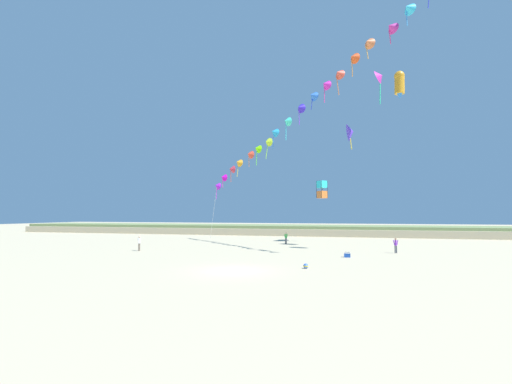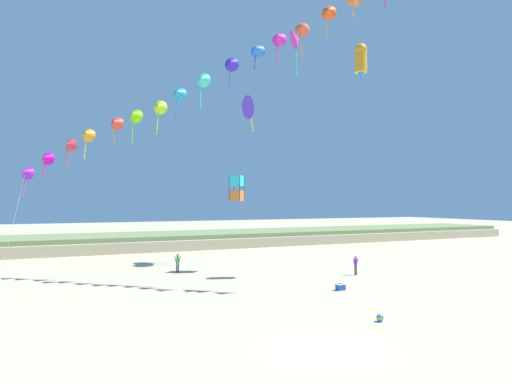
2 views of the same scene
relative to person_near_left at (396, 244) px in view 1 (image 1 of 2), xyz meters
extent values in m
plane|color=beige|center=(-12.51, -14.25, -0.88)|extent=(240.00, 240.00, 0.00)
cube|color=#BFAE8B|center=(-12.51, 29.13, -0.26)|extent=(120.00, 12.61, 1.23)
cube|color=#7A8E56|center=(-12.51, 29.13, 0.52)|extent=(120.00, 10.72, 0.70)
cylinder|color=#474C56|center=(0.07, 0.01, -0.50)|extent=(0.11, 0.11, 0.76)
cylinder|color=#474C56|center=(-0.07, -0.01, -0.50)|extent=(0.11, 0.11, 0.76)
cylinder|color=purple|center=(0.00, 0.00, 0.16)|extent=(0.20, 0.20, 0.54)
cylinder|color=purple|center=(0.17, 0.02, 0.20)|extent=(0.19, 0.10, 0.51)
cylinder|color=purple|center=(-0.17, -0.02, 0.20)|extent=(0.19, 0.10, 0.51)
sphere|color=#9E7051|center=(0.00, 0.00, 0.54)|extent=(0.21, 0.21, 0.21)
cylinder|color=#474C56|center=(-12.38, 7.52, -0.49)|extent=(0.11, 0.11, 0.77)
cylinder|color=#474C56|center=(-12.51, 7.53, -0.49)|extent=(0.11, 0.11, 0.77)
cylinder|color=green|center=(-12.44, 7.52, 0.16)|extent=(0.20, 0.20, 0.54)
cylinder|color=green|center=(-12.27, 7.50, 0.21)|extent=(0.19, 0.10, 0.52)
cylinder|color=green|center=(-12.62, 7.55, 0.21)|extent=(0.19, 0.10, 0.52)
sphere|color=tan|center=(-12.44, 7.52, 0.55)|extent=(0.21, 0.21, 0.21)
cylinder|color=#726656|center=(-26.23, -4.60, -0.48)|extent=(0.12, 0.12, 0.80)
cylinder|color=#726656|center=(-26.24, -4.74, -0.48)|extent=(0.12, 0.12, 0.80)
cylinder|color=white|center=(-26.23, -4.67, 0.21)|extent=(0.21, 0.21, 0.57)
cylinder|color=white|center=(-26.22, -4.49, 0.25)|extent=(0.09, 0.19, 0.54)
cylinder|color=white|center=(-26.25, -4.86, 0.25)|extent=(0.09, 0.19, 0.54)
sphere|color=beige|center=(-26.23, -4.67, 0.60)|extent=(0.22, 0.22, 0.22)
cone|color=purple|center=(-23.93, 12.27, 7.40)|extent=(1.41, 1.35, 1.22)
cylinder|color=#DB39E5|center=(-24.05, 12.35, 6.25)|extent=(0.18, 0.13, 1.86)
cone|color=#C40DB4|center=(-22.44, 10.90, 8.52)|extent=(1.36, 1.28, 1.17)
cylinder|color=#E539AD|center=(-22.56, 10.99, 7.63)|extent=(0.09, 0.12, 1.34)
cone|color=#C53244|center=(-20.81, 9.90, 9.56)|extent=(1.29, 1.25, 1.10)
cylinder|color=#E54D39|center=(-20.93, 9.98, 8.54)|extent=(0.10, 0.12, 1.61)
cone|color=orange|center=(-19.48, 9.01, 10.38)|extent=(1.39, 1.31, 1.21)
cylinder|color=yellow|center=(-19.60, 9.09, 9.25)|extent=(0.25, 0.17, 1.82)
cone|color=#DE402C|center=(-17.47, 7.76, 11.26)|extent=(1.36, 1.27, 1.16)
cylinder|color=orange|center=(-17.59, 7.84, 10.30)|extent=(0.14, 0.16, 1.50)
cone|color=#79EE0D|center=(-16.16, 6.88, 11.82)|extent=(1.38, 1.34, 1.18)
cylinder|color=#62E539|center=(-16.28, 6.97, 10.59)|extent=(0.17, 0.13, 2.02)
cone|color=#B1DD26|center=(-14.47, 5.68, 12.40)|extent=(1.32, 1.18, 1.12)
cylinder|color=#92E539|center=(-14.59, 5.76, 11.18)|extent=(0.29, 0.30, 1.99)
cone|color=#219BD1|center=(-13.32, 4.30, 13.30)|extent=(1.40, 1.34, 1.20)
cylinder|color=#3986E5|center=(-13.45, 4.38, 12.15)|extent=(0.23, 0.22, 1.86)
cone|color=#3BD4B4|center=(-11.61, 3.67, 14.40)|extent=(1.31, 1.24, 1.11)
cylinder|color=#39E0E5|center=(-11.73, 3.76, 13.13)|extent=(0.11, 0.09, 2.09)
cone|color=#3321C4|center=(-9.80, 2.21, 15.48)|extent=(1.31, 1.16, 1.11)
cylinder|color=#7539E5|center=(-9.93, 2.30, 14.39)|extent=(0.11, 0.16, 1.74)
cone|color=blue|center=(-8.21, 1.05, 16.41)|extent=(1.40, 1.36, 1.20)
cylinder|color=blue|center=(-8.34, 1.14, 15.49)|extent=(0.22, 0.21, 1.40)
cone|color=#D424B1|center=(-6.75, 0.31, 17.28)|extent=(1.39, 1.34, 1.19)
cylinder|color=#E53999|center=(-6.87, 0.40, 16.16)|extent=(0.11, 0.13, 1.79)
cone|color=#E74C38|center=(-5.31, -0.75, 17.94)|extent=(1.39, 1.31, 1.21)
cylinder|color=orange|center=(-5.43, -0.66, 16.65)|extent=(0.29, 0.30, 2.13)
cone|color=#E54A1B|center=(-3.84, -2.00, 18.93)|extent=(1.32, 1.25, 1.12)
cylinder|color=orange|center=(-3.96, -1.91, 17.85)|extent=(0.11, 0.14, 1.72)
cone|color=#D56E3E|center=(-2.44, -3.20, 19.72)|extent=(1.33, 1.20, 1.13)
cylinder|color=gold|center=(-2.56, -3.12, 18.80)|extent=(0.22, 0.23, 1.40)
cone|color=#C82B90|center=(-0.47, -4.35, 20.37)|extent=(1.42, 1.41, 1.22)
cylinder|color=#E5397E|center=(-0.60, -4.26, 19.48)|extent=(0.15, 0.18, 1.35)
cone|color=#30C0E8|center=(0.89, -5.06, 21.56)|extent=(1.37, 1.34, 1.17)
cylinder|color=#3996E5|center=(0.77, -4.98, 20.64)|extent=(0.10, 0.16, 1.40)
cylinder|color=silver|center=(-24.78, 13.02, 3.34)|extent=(1.80, 1.84, 8.44)
cone|color=#E332B3|center=(-0.22, 8.89, 20.93)|extent=(1.85, 2.25, 2.03)
cone|color=#2DE595|center=(-0.22, 8.89, 20.95)|extent=(1.05, 1.25, 1.13)
cylinder|color=#2DE595|center=(-0.22, 8.89, 18.94)|extent=(0.22, 0.27, 3.41)
cone|color=#6037E0|center=(-3.95, 11.38, 14.39)|extent=(1.33, 2.45, 2.44)
cone|color=yellow|center=(-3.95, 11.38, 14.41)|extent=(0.78, 1.35, 1.35)
cylinder|color=yellow|center=(-3.95, 11.38, 12.99)|extent=(0.31, 0.43, 2.09)
cube|color=orange|center=(-7.64, 6.31, 5.48)|extent=(1.37, 1.37, 0.90)
cube|color=#2DDCE5|center=(-7.64, 6.31, 6.77)|extent=(1.37, 1.37, 0.90)
cylinder|color=black|center=(-8.32, 6.33, 6.12)|extent=(0.04, 0.04, 2.18)
cylinder|color=black|center=(-7.66, 5.63, 6.12)|extent=(0.04, 0.04, 2.18)
cylinder|color=black|center=(-6.95, 6.30, 6.12)|extent=(0.04, 0.04, 2.18)
cylinder|color=black|center=(-7.62, 7.00, 6.12)|extent=(0.04, 0.04, 2.18)
cylinder|color=orange|center=(0.81, 0.25, 16.52)|extent=(1.45, 1.45, 2.02)
sphere|color=orange|center=(0.81, 0.25, 17.42)|extent=(1.04, 1.04, 1.04)
cone|color=#2D7DE5|center=(0.81, 0.25, 15.43)|extent=(1.26, 1.26, 0.79)
sphere|color=black|center=(0.81, 0.25, 17.71)|extent=(0.22, 0.22, 0.22)
cube|color=blue|center=(-4.77, -4.59, -0.70)|extent=(0.56, 0.40, 0.36)
cube|color=white|center=(-4.77, -4.59, -0.49)|extent=(0.58, 0.41, 0.06)
cylinder|color=black|center=(-4.77, -4.59, -0.43)|extent=(0.45, 0.03, 0.03)
sphere|color=blue|center=(-7.73, -11.96, -0.70)|extent=(0.36, 0.36, 0.36)
cylinder|color=yellow|center=(-7.73, -11.96, -0.70)|extent=(0.36, 0.36, 0.09)
camera|label=1|loc=(-4.95, -37.13, 3.08)|focal=24.00mm
camera|label=2|loc=(-22.72, -29.58, 4.96)|focal=32.00mm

